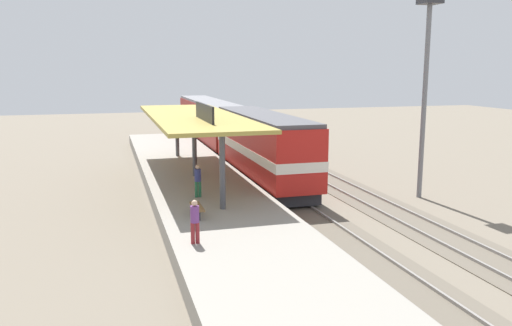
% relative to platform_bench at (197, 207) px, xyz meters
% --- Properties ---
extents(ground_plane, '(120.00, 120.00, 0.00)m').
position_rel_platform_bench_xyz_m(ground_plane, '(8.00, 8.98, -1.34)').
color(ground_plane, '#706656').
extents(track_near, '(3.20, 110.00, 0.16)m').
position_rel_platform_bench_xyz_m(track_near, '(6.00, 8.98, -1.31)').
color(track_near, '#5F5649').
rests_on(track_near, ground).
extents(track_far, '(3.20, 110.00, 0.16)m').
position_rel_platform_bench_xyz_m(track_far, '(10.60, 8.98, -1.31)').
color(track_far, '#5F5649').
rests_on(track_far, ground).
extents(platform, '(6.00, 44.00, 0.90)m').
position_rel_platform_bench_xyz_m(platform, '(1.40, 8.98, -0.89)').
color(platform, gray).
rests_on(platform, ground).
extents(station_canopy, '(5.20, 18.00, 4.70)m').
position_rel_platform_bench_xyz_m(station_canopy, '(1.40, 8.89, 3.19)').
color(station_canopy, '#47474C').
rests_on(station_canopy, platform).
extents(platform_bench, '(0.44, 1.70, 0.50)m').
position_rel_platform_bench_xyz_m(platform_bench, '(0.00, 0.00, 0.00)').
color(platform_bench, '#333338').
rests_on(platform_bench, platform).
extents(locomotive, '(2.93, 14.43, 4.44)m').
position_rel_platform_bench_xyz_m(locomotive, '(6.00, 9.64, 1.07)').
color(locomotive, '#28282D').
rests_on(locomotive, track_near).
extents(passenger_carriage_single, '(2.90, 20.00, 4.24)m').
position_rel_platform_bench_xyz_m(passenger_carriage_single, '(6.00, 27.64, 0.97)').
color(passenger_carriage_single, '#28282D').
rests_on(passenger_carriage_single, track_near).
extents(light_mast, '(1.10, 1.10, 11.70)m').
position_rel_platform_bench_xyz_m(light_mast, '(13.80, 3.51, 7.05)').
color(light_mast, slate).
rests_on(light_mast, ground).
extents(person_waiting, '(0.34, 0.34, 1.71)m').
position_rel_platform_bench_xyz_m(person_waiting, '(0.66, 3.58, 0.51)').
color(person_waiting, '#23603D').
rests_on(person_waiting, platform).
extents(person_walking, '(0.34, 0.34, 1.71)m').
position_rel_platform_bench_xyz_m(person_walking, '(-0.70, -3.62, 0.51)').
color(person_walking, maroon).
rests_on(person_walking, platform).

